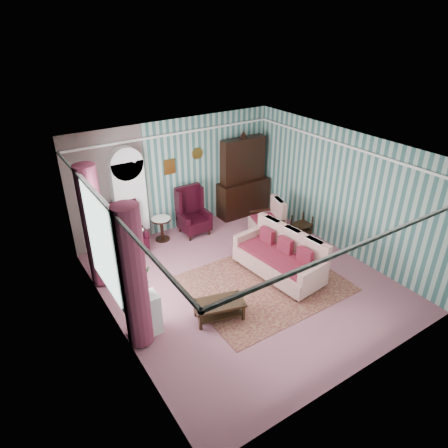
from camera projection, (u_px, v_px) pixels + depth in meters
floor at (244, 281)px, 8.61m from camera, size 6.00×6.00×0.00m
room_shell at (215, 201)px, 7.50m from camera, size 5.53×6.02×2.91m
bookcase at (130, 202)px, 9.54m from camera, size 0.80×0.28×2.24m
dresser_hutch at (244, 175)px, 10.99m from camera, size 1.50×0.56×2.36m
wingback_left at (129, 230)px, 9.36m from camera, size 0.76×0.80×1.25m
wingback_right at (194, 212)px, 10.21m from camera, size 0.76×0.80×1.25m
seated_woman at (129, 231)px, 9.38m from camera, size 0.44×0.40×1.18m
round_side_table at (162, 229)px, 10.06m from camera, size 0.50×0.50×0.60m
nest_table at (302, 225)px, 10.34m from camera, size 0.45×0.38×0.54m
plant_stand at (144, 316)px, 7.05m from camera, size 0.55×0.35×0.80m
rug at (264, 284)px, 8.53m from camera, size 3.20×2.60×0.01m
sofa at (279, 254)px, 8.61m from camera, size 1.14×2.14×1.04m
floral_armchair at (267, 220)px, 10.18m from camera, size 1.07×1.02×0.89m
coffee_table at (219, 310)px, 7.50m from camera, size 1.04×0.72×0.38m
potted_plant_a at (140, 291)px, 6.71m from camera, size 0.40×0.36×0.38m
potted_plant_b at (143, 280)px, 6.86m from camera, size 0.32×0.27×0.53m
potted_plant_c at (135, 287)px, 6.80m from camera, size 0.22×0.22×0.39m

